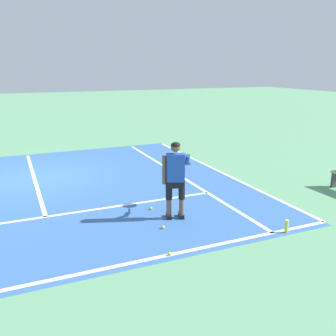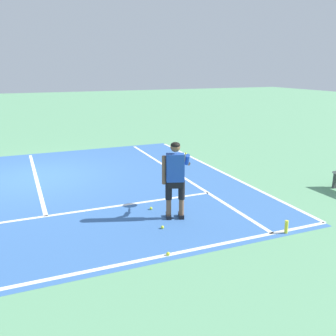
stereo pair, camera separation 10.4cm
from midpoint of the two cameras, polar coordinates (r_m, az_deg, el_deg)
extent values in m
plane|color=#609E70|center=(11.87, -20.12, -1.46)|extent=(80.00, 80.00, 0.00)
cube|color=#3866A8|center=(10.52, -19.59, -3.49)|extent=(10.98, 9.48, 0.00)
cube|color=white|center=(6.36, -16.26, -15.85)|extent=(10.98, 0.10, 0.01)
cube|color=white|center=(8.77, -18.63, -7.12)|extent=(8.23, 0.10, 0.01)
cube|color=white|center=(11.80, -20.10, -1.52)|extent=(0.10, 6.40, 0.01)
cube|color=white|center=(11.48, 1.27, -1.03)|extent=(0.10, 9.08, 0.01)
cube|color=white|center=(12.10, 7.19, -0.29)|extent=(0.10, 9.08, 0.01)
cube|color=black|center=(8.27, -0.25, -7.35)|extent=(0.20, 0.30, 0.09)
cube|color=black|center=(8.29, 1.70, -7.29)|extent=(0.20, 0.30, 0.09)
cylinder|color=brown|center=(8.15, -0.23, -6.00)|extent=(0.11, 0.11, 0.36)
cylinder|color=black|center=(8.02, -0.23, -3.44)|extent=(0.14, 0.14, 0.41)
cylinder|color=brown|center=(8.17, 1.74, -5.95)|extent=(0.11, 0.11, 0.36)
cylinder|color=black|center=(8.04, 1.76, -3.39)|extent=(0.14, 0.14, 0.41)
cube|color=black|center=(7.98, 0.77, -2.29)|extent=(0.39, 0.30, 0.20)
cube|color=#234CAD|center=(7.88, 0.78, 0.07)|extent=(0.43, 0.33, 0.60)
cylinder|color=brown|center=(7.88, -0.96, -0.32)|extent=(0.09, 0.09, 0.62)
cylinder|color=#234CAD|center=(7.96, 2.63, 1.32)|extent=(0.17, 0.28, 0.29)
cylinder|color=brown|center=(8.20, 2.72, 0.73)|extent=(0.17, 0.30, 0.14)
sphere|color=brown|center=(7.79, 0.79, 3.25)|extent=(0.21, 0.21, 0.21)
ellipsoid|color=black|center=(7.76, 0.80, 3.58)|extent=(0.25, 0.25, 0.12)
cylinder|color=#232326|center=(8.42, 2.64, 0.91)|extent=(0.10, 0.20, 0.03)
cylinder|color=yellow|center=(8.56, 2.52, 1.16)|extent=(0.06, 0.10, 0.02)
torus|color=yellow|center=(8.74, 2.37, 1.45)|extent=(0.12, 0.29, 0.30)
cylinder|color=silver|center=(8.74, 2.37, 1.45)|extent=(0.09, 0.24, 0.25)
sphere|color=#CCE02D|center=(6.73, -0.20, -13.05)|extent=(0.07, 0.07, 0.07)
sphere|color=#CCE02D|center=(7.74, -1.16, -9.09)|extent=(0.07, 0.07, 0.07)
sphere|color=#CCE02D|center=(8.73, -2.99, -6.21)|extent=(0.07, 0.07, 0.07)
cylinder|color=yellow|center=(7.89, 17.41, -8.54)|extent=(0.07, 0.07, 0.27)
camera|label=1|loc=(0.05, -90.36, -0.10)|focal=39.63mm
camera|label=2|loc=(0.05, 89.64, 0.10)|focal=39.63mm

